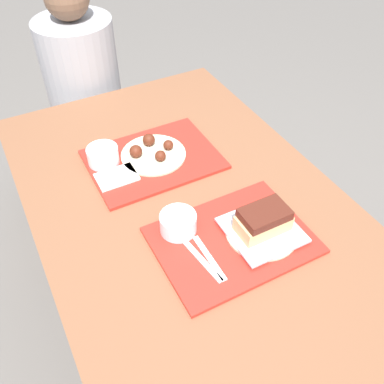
{
  "coord_description": "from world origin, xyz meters",
  "views": [
    {
      "loc": [
        -0.44,
        -0.84,
        1.7
      ],
      "look_at": [
        0.01,
        0.02,
        0.77
      ],
      "focal_mm": 40.0,
      "sensor_mm": 36.0,
      "label": 1
    }
  ],
  "objects": [
    {
      "name": "ground_plane",
      "position": [
        0.0,
        0.0,
        0.0
      ],
      "size": [
        12.0,
        12.0,
        0.0
      ],
      "primitive_type": "plane",
      "color": "#605B56"
    },
    {
      "name": "tray_near",
      "position": [
        0.04,
        -0.18,
        0.74
      ],
      "size": [
        0.45,
        0.33,
        0.01
      ],
      "color": "red",
      "rests_on": "picnic_table"
    },
    {
      "name": "plastic_fork_near",
      "position": [
        -0.08,
        -0.22,
        0.74
      ],
      "size": [
        0.04,
        0.17,
        0.0
      ],
      "color": "white",
      "rests_on": "tray_near"
    },
    {
      "name": "napkin_far",
      "position": [
        -0.17,
        0.22,
        0.75
      ],
      "size": [
        0.13,
        0.09,
        0.01
      ],
      "color": "white",
      "rests_on": "tray_far"
    },
    {
      "name": "picnic_bench_far",
      "position": [
        0.0,
        1.0,
        0.38
      ],
      "size": [
        0.9,
        0.28,
        0.44
      ],
      "color": "brown",
      "rests_on": "ground_plane"
    },
    {
      "name": "bowl_coleslaw_near",
      "position": [
        -0.09,
        -0.08,
        0.77
      ],
      "size": [
        0.11,
        0.11,
        0.06
      ],
      "color": "silver",
      "rests_on": "tray_near"
    },
    {
      "name": "plastic_knife_near",
      "position": [
        -0.06,
        -0.22,
        0.74
      ],
      "size": [
        0.02,
        0.17,
        0.0
      ],
      "color": "white",
      "rests_on": "tray_near"
    },
    {
      "name": "person_seated_across",
      "position": [
        -0.05,
        1.0,
        0.74
      ],
      "size": [
        0.34,
        0.34,
        0.72
      ],
      "color": "#9E9EA3",
      "rests_on": "picnic_bench_far"
    },
    {
      "name": "brisket_sandwich_plate",
      "position": [
        0.13,
        -0.2,
        0.78
      ],
      "size": [
        0.22,
        0.22,
        0.09
      ],
      "color": "beige",
      "rests_on": "tray_near"
    },
    {
      "name": "bowl_coleslaw_far",
      "position": [
        -0.18,
        0.32,
        0.77
      ],
      "size": [
        0.11,
        0.11,
        0.06
      ],
      "color": "silver",
      "rests_on": "tray_far"
    },
    {
      "name": "picnic_table",
      "position": [
        0.0,
        0.0,
        0.64
      ],
      "size": [
        0.95,
        1.55,
        0.73
      ],
      "color": "brown",
      "rests_on": "ground_plane"
    },
    {
      "name": "tray_far",
      "position": [
        -0.01,
        0.26,
        0.74
      ],
      "size": [
        0.45,
        0.33,
        0.01
      ],
      "color": "red",
      "rests_on": "picnic_table"
    },
    {
      "name": "wings_plate_far",
      "position": [
        -0.01,
        0.28,
        0.76
      ],
      "size": [
        0.23,
        0.23,
        0.05
      ],
      "color": "beige",
      "rests_on": "tray_far"
    }
  ]
}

